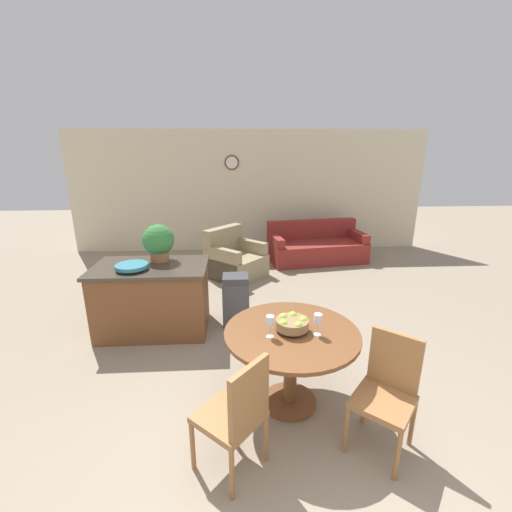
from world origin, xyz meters
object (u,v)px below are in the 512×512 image
dining_chair_near_left (237,412)px  wine_glass_right (318,320)px  fruit_bowl (292,323)px  kitchen_island (153,298)px  dining_chair_near_right (387,388)px  wine_glass_left (270,322)px  armchair (235,261)px  teal_bowl (132,266)px  couch (316,247)px  dining_table (291,348)px  trash_bin (236,300)px  potted_plant (158,242)px

dining_chair_near_left → wine_glass_right: wine_glass_right is taller
dining_chair_near_left → fruit_bowl: size_ratio=3.27×
kitchen_island → dining_chair_near_right: bearing=-41.5°
wine_glass_left → dining_chair_near_left: bearing=-116.2°
wine_glass_left → kitchen_island: size_ratio=0.14×
dining_chair_near_left → armchair: 4.10m
dining_chair_near_left → wine_glass_left: wine_glass_left is taller
teal_bowl → couch: size_ratio=0.18×
couch → dining_chair_near_right: bearing=-104.9°
wine_glass_right → kitchen_island: bearing=138.5°
dining_table → couch: size_ratio=0.57×
fruit_bowl → wine_glass_left: size_ratio=1.47×
teal_bowl → kitchen_island: bearing=39.2°
armchair → kitchen_island: bearing=-166.5°
dining_chair_near_right → teal_bowl: teal_bowl is taller
wine_glass_left → armchair: 3.58m
wine_glass_right → trash_bin: size_ratio=0.28×
dining_table → couch: 4.46m
fruit_bowl → couch: fruit_bowl is taller
wine_glass_left → teal_bowl: size_ratio=0.51×
wine_glass_left → armchair: wine_glass_left is taller
wine_glass_right → couch: bearing=76.8°
potted_plant → dining_table: bearing=-48.8°
wine_glass_left → wine_glass_right: size_ratio=1.00×
wine_glass_right → teal_bowl: teal_bowl is taller
fruit_bowl → potted_plant: (-1.47, 1.67, 0.31)m
potted_plant → teal_bowl: bearing=-127.5°
teal_bowl → trash_bin: 1.39m
potted_plant → trash_bin: 1.27m
kitchen_island → potted_plant: bearing=66.6°
wine_glass_left → armchair: size_ratio=0.16×
fruit_bowl → teal_bowl: (-1.73, 1.33, 0.10)m
dining_table → kitchen_island: kitchen_island is taller
couch → armchair: armchair is taller
dining_chair_near_left → potted_plant: size_ratio=1.97×
kitchen_island → couch: 3.95m
wine_glass_right → armchair: size_ratio=0.16×
dining_chair_near_right → kitchen_island: 2.96m
wine_glass_left → wine_glass_right: same height
trash_bin → couch: (1.72, 2.70, -0.06)m
dining_chair_near_right → armchair: size_ratio=0.77×
dining_table → couch: couch is taller
potted_plant → wine_glass_left: bearing=-54.3°
trash_bin → dining_table: bearing=-72.8°
dining_chair_near_right → potted_plant: size_ratio=1.97×
dining_table → potted_plant: potted_plant is taller
dining_table → potted_plant: size_ratio=2.48×
kitchen_island → teal_bowl: bearing=-140.8°
teal_bowl → dining_chair_near_left: bearing=-58.2°
dining_chair_near_right → armchair: bearing=-32.0°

